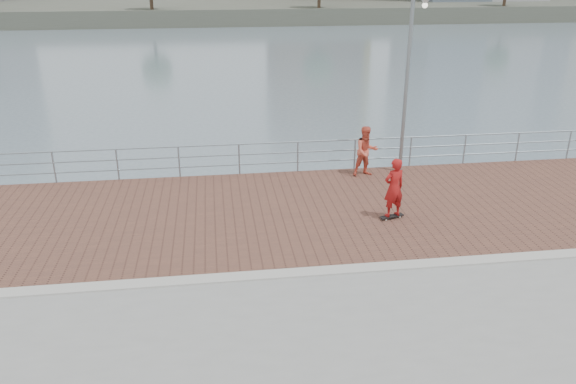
{
  "coord_description": "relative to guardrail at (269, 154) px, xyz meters",
  "views": [
    {
      "loc": [
        -1.84,
        -11.47,
        6.86
      ],
      "look_at": [
        0.0,
        2.0,
        1.3
      ],
      "focal_mm": 35.0,
      "sensor_mm": 36.0,
      "label": 1
    }
  ],
  "objects": [
    {
      "name": "brick_lane",
      "position": [
        -0.0,
        -3.4,
        -0.68
      ],
      "size": [
        40.0,
        6.8,
        0.02
      ],
      "primitive_type": "cube",
      "color": "brown",
      "rests_on": "seawall"
    },
    {
      "name": "guardrail",
      "position": [
        0.0,
        0.0,
        0.0
      ],
      "size": [
        39.06,
        0.06,
        1.13
      ],
      "color": "#8C9EA8",
      "rests_on": "brick_lane"
    },
    {
      "name": "street_lamp",
      "position": [
        4.61,
        -0.97,
        3.83
      ],
      "size": [
        0.46,
        1.35,
        6.36
      ],
      "color": "gray",
      "rests_on": "brick_lane"
    },
    {
      "name": "curb",
      "position": [
        -0.0,
        -7.0,
        -0.66
      ],
      "size": [
        40.0,
        0.4,
        0.06
      ],
      "primitive_type": "cube",
      "color": "#B7B5AD",
      "rests_on": "seawall"
    },
    {
      "name": "skateboarder",
      "position": [
        3.12,
        -4.29,
        0.28
      ],
      "size": [
        0.73,
        0.58,
        1.74
      ],
      "primitive_type": "imported",
      "rotation": [
        0.0,
        0.0,
        3.43
      ],
      "color": "#AA1716",
      "rests_on": "skateboard"
    },
    {
      "name": "skateboard",
      "position": [
        3.12,
        -4.29,
        -0.61
      ],
      "size": [
        0.75,
        0.39,
        0.08
      ],
      "rotation": [
        0.0,
        0.0,
        0.28
      ],
      "color": "black",
      "rests_on": "brick_lane"
    },
    {
      "name": "water",
      "position": [
        -0.0,
        -7.0,
        -2.69
      ],
      "size": [
        400.0,
        400.0,
        0.0
      ],
      "primitive_type": "plane",
      "color": "slate",
      "rests_on": "ground"
    },
    {
      "name": "bystander",
      "position": [
        3.29,
        -0.72,
        0.2
      ],
      "size": [
        0.94,
        0.78,
        1.74
      ],
      "primitive_type": "imported",
      "rotation": [
        0.0,
        0.0,
        0.15
      ],
      "color": "#E55C43",
      "rests_on": "brick_lane"
    }
  ]
}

